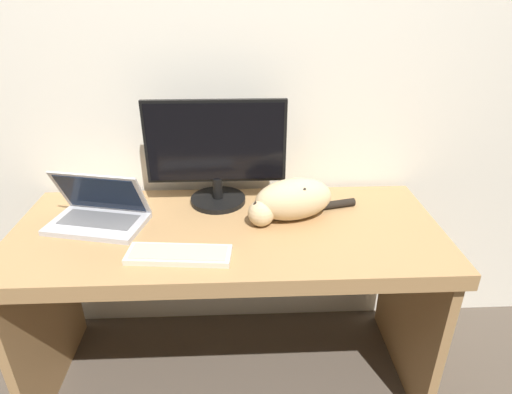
% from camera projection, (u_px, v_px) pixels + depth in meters
% --- Properties ---
extents(wall_back, '(6.40, 0.06, 2.60)m').
position_uv_depth(wall_back, '(225.00, 56.00, 1.69)').
color(wall_back, silver).
rests_on(wall_back, ground_plane).
extents(desk, '(1.59, 0.66, 0.75)m').
position_uv_depth(desk, '(228.00, 261.00, 1.65)').
color(desk, '#A37A4C').
rests_on(desk, ground_plane).
extents(monitor, '(0.55, 0.23, 0.43)m').
position_uv_depth(monitor, '(216.00, 153.00, 1.68)').
color(monitor, black).
rests_on(monitor, desk).
extents(laptop, '(0.38, 0.28, 0.21)m').
position_uv_depth(laptop, '(99.00, 214.00, 1.59)').
color(laptop, '#B7B7BC').
rests_on(laptop, desk).
extents(external_keyboard, '(0.35, 0.14, 0.02)m').
position_uv_depth(external_keyboard, '(179.00, 255.00, 1.41)').
color(external_keyboard, beige).
rests_on(external_keyboard, desk).
extents(cat, '(0.44, 0.22, 0.16)m').
position_uv_depth(cat, '(291.00, 199.00, 1.61)').
color(cat, '#D1B284').
rests_on(cat, desk).
extents(small_toy, '(0.06, 0.06, 0.06)m').
position_uv_depth(small_toy, '(310.00, 195.00, 1.76)').
color(small_toy, gold).
rests_on(small_toy, desk).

